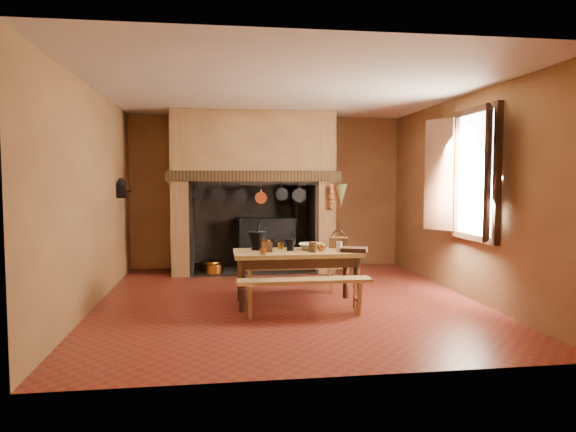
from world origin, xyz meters
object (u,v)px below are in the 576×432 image
object	(u,v)px
coffee_grinder	(267,246)
wicker_basket	(338,242)
bench_front	(304,288)
mixing_bowl	(311,246)
iron_range	(267,243)
work_table	(297,259)

from	to	relation	value
coffee_grinder	wicker_basket	size ratio (longest dim) A/B	0.69
bench_front	wicker_basket	distance (m)	1.12
coffee_grinder	mixing_bowl	distance (m)	0.62
iron_range	wicker_basket	size ratio (longest dim) A/B	5.64
coffee_grinder	mixing_bowl	xyz separation A→B (m)	(0.60, 0.14, -0.03)
mixing_bowl	bench_front	bearing A→B (deg)	-106.63
work_table	bench_front	bearing A→B (deg)	-90.00
work_table	wicker_basket	distance (m)	0.68
work_table	bench_front	distance (m)	0.64
iron_range	wicker_basket	xyz separation A→B (m)	(0.74, -2.47, 0.30)
bench_front	wicker_basket	size ratio (longest dim) A/B	5.64
coffee_grinder	mixing_bowl	bearing A→B (deg)	8.01
work_table	mixing_bowl	bearing A→B (deg)	26.88
wicker_basket	bench_front	bearing A→B (deg)	-113.83
work_table	coffee_grinder	distance (m)	0.44
iron_range	wicker_basket	world-z (taller)	iron_range
wicker_basket	coffee_grinder	bearing A→B (deg)	-151.94
mixing_bowl	wicker_basket	distance (m)	0.43
bench_front	mixing_bowl	size ratio (longest dim) A/B	4.81
iron_range	coffee_grinder	world-z (taller)	iron_range
bench_front	coffee_grinder	distance (m)	0.81
bench_front	iron_range	bearing A→B (deg)	92.27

